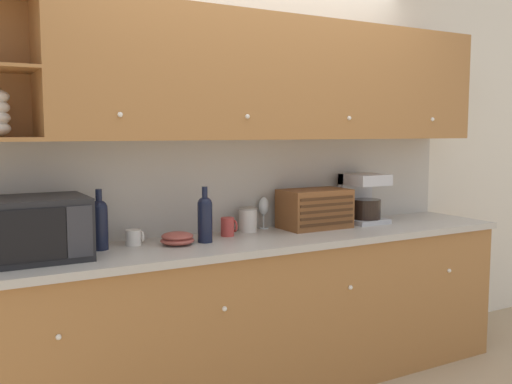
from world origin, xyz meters
The scene contains 15 objects.
ground_plane centered at (0.00, 0.00, 0.00)m, with size 24.00×24.00×0.00m, color tan.
wall_back centered at (0.00, 0.03, 1.30)m, with size 5.65×0.06×2.60m.
counter_unit centered at (0.00, -0.30, 0.46)m, with size 3.27×0.62×0.92m.
backsplash_panel centered at (0.00, -0.01, 1.20)m, with size 3.25×0.01×0.56m.
upper_cabinets centered at (0.16, -0.18, 1.84)m, with size 3.25×0.38×0.71m.
microwave centered at (-1.27, -0.27, 1.07)m, with size 0.52×0.41×0.30m.
second_wine_bottle centered at (-0.93, -0.20, 1.07)m, with size 0.09×0.09×0.32m.
mug_blue_second centered at (-0.74, -0.17, 0.96)m, with size 0.10×0.08×0.09m.
bowl_stack_on_counter centered at (-0.53, -0.27, 0.96)m, with size 0.18×0.18×0.07m.
wine_bottle centered at (-0.37, -0.28, 1.06)m, with size 0.08×0.08×0.31m.
mug centered at (-0.17, -0.18, 0.98)m, with size 0.09×0.08×0.11m.
storage_canister centered at (0.00, -0.11, 1.00)m, with size 0.12×0.12×0.15m.
wine_glass centered at (0.14, -0.05, 1.06)m, with size 0.07×0.07×0.20m.
bread_box centered at (0.44, -0.19, 1.05)m, with size 0.43×0.27×0.25m.
coffee_maker centered at (0.85, -0.17, 1.09)m, with size 0.25×0.26×0.33m.
Camera 1 is at (-1.66, -3.13, 1.53)m, focal length 40.00 mm.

